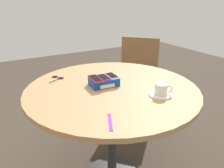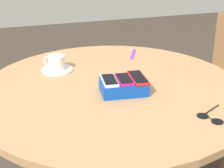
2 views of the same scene
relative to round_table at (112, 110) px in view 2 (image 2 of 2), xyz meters
The scene contains 9 objects.
round_table is the anchor object (origin of this frame).
phone_box 0.14m from the round_table, 124.27° to the left, with size 0.20×0.14×0.05m.
phone_red 0.19m from the round_table, 151.91° to the left, with size 0.06×0.15×0.01m.
phone_magenta 0.17m from the round_table, 128.15° to the left, with size 0.06×0.12×0.01m.
phone_white 0.17m from the round_table, 62.21° to the left, with size 0.07×0.13×0.01m.
saucer 0.34m from the round_table, 53.50° to the right, with size 0.15×0.15×0.01m, color silver.
coffee_cup 0.36m from the round_table, 53.37° to the right, with size 0.10×0.08×0.07m.
lanyard_strap 0.45m from the round_table, 120.64° to the right, with size 0.15×0.02×0.00m, color purple.
sunglasses 0.45m from the round_table, 128.28° to the left, with size 0.12×0.13×0.01m.
Camera 2 is at (0.39, 1.38, 1.45)m, focal length 60.00 mm.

